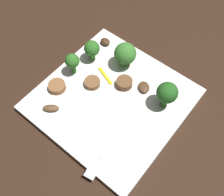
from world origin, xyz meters
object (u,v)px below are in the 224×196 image
Objects in this scene: fork at (111,139)px; broccoli_floret_0 at (167,93)px; broccoli_floret_2 at (125,54)px; mushroom_0 at (51,108)px; broccoli_floret_3 at (71,63)px; mushroom_1 at (144,87)px; broccoli_floret_1 at (92,49)px; pepper_strip_0 at (105,76)px; sausage_slice_0 at (57,87)px; sausage_slice_2 at (125,84)px; mushroom_2 at (105,42)px; plate at (112,100)px; sausage_slice_1 at (91,84)px.

broccoli_floret_0 is at bearing 155.23° from fork.
broccoli_floret_2 is 1.86× the size of mushroom_0.
broccoli_floret_0 is 0.19m from broccoli_floret_3.
broccoli_floret_2 reaches higher than mushroom_1.
broccoli_floret_3 is at bearing -7.33° from broccoli_floret_1.
pepper_strip_0 is at bearing 166.43° from mushroom_0.
sausage_slice_2 is (-0.09, 0.10, 0.00)m from sausage_slice_0.
mushroom_0 is 0.19m from mushroom_2.
broccoli_floret_0 reaches higher than broccoli_floret_2.
plate is 8.36× the size of sausage_slice_2.
plate is 0.11m from broccoli_floret_3.
fork is 5.87× the size of sausage_slice_1.
sausage_slice_2 is (-0.04, 0.10, -0.03)m from broccoli_floret_3.
mushroom_1 is (-0.12, -0.02, 0.00)m from fork.
broccoli_floret_1 is at bearing -86.88° from mushroom_1.
broccoli_floret_3 reaches higher than mushroom_1.
broccoli_floret_0 reaches higher than broccoli_floret_1.
mushroom_2 is (-0.10, -0.10, 0.01)m from plate.
mushroom_0 is at bearing -13.52° from broccoli_floret_2.
plate is 9.65× the size of mushroom_1.
fork is at bearing 8.53° from mushroom_1.
mushroom_1 is at bearing 93.12° from broccoli_floret_1.
mushroom_1 is (-0.02, 0.03, -0.00)m from sausage_slice_2.
broccoli_floret_2 is 0.06m from pepper_strip_0.
broccoli_floret_1 reaches higher than mushroom_0.
sausage_slice_1 is 1.41× the size of mushroom_2.
sausage_slice_0 is 1.52× the size of mushroom_2.
fork is at bearing 44.13° from pepper_strip_0.
mushroom_2 is at bearing -107.62° from mushroom_1.
mushroom_0 is 0.18m from mushroom_1.
mushroom_0 is (0.09, -0.07, 0.01)m from plate.
sausage_slice_2 reaches higher than mushroom_0.
sausage_slice_1 is at bearing 89.17° from broccoli_floret_3.
sausage_slice_0 reaches higher than pepper_strip_0.
broccoli_floret_0 is 1.07× the size of broccoli_floret_2.
sausage_slice_0 is (0.05, -0.10, 0.01)m from plate.
sausage_slice_0 reaches higher than mushroom_0.
broccoli_floret_0 reaches higher than sausage_slice_2.
sausage_slice_2 is at bearing 150.07° from mushroom_0.
broccoli_floret_2 is 0.18m from mushroom_0.
mushroom_1 is at bearing 125.91° from sausage_slice_1.
broccoli_floret_2 is 0.07m from mushroom_2.
plate is 0.11m from broccoli_floret_1.
sausage_slice_0 is 0.17m from mushroom_1.
pepper_strip_0 is (0.02, -0.12, -0.04)m from broccoli_floret_0.
plate is 0.05m from sausage_slice_1.
sausage_slice_2 is at bearing 112.80° from broccoli_floret_3.
sausage_slice_2 is (0.01, -0.08, -0.03)m from broccoli_floret_0.
plate is 0.11m from sausage_slice_0.
sausage_slice_0 reaches higher than mushroom_1.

